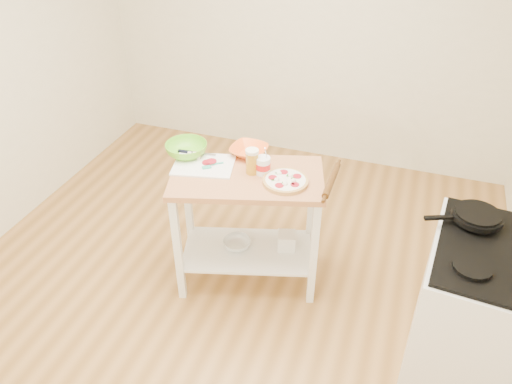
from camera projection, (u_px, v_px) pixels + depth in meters
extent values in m
cube|color=#AC7A3F|center=(221.00, 302.00, 3.56)|extent=(4.00, 4.50, 0.02)
cube|color=beige|center=(310.00, 22.00, 4.54)|extent=(4.00, 0.02, 2.70)
cube|color=#BA7B4C|center=(247.00, 178.00, 3.26)|extent=(1.11, 0.80, 0.04)
cube|color=white|center=(248.00, 250.00, 3.62)|extent=(1.02, 0.72, 0.02)
cube|color=white|center=(178.00, 251.00, 3.35)|extent=(0.06, 0.06, 0.86)
cube|color=white|center=(189.00, 210.00, 3.73)|extent=(0.06, 0.06, 0.86)
cube|color=white|center=(313.00, 255.00, 3.32)|extent=(0.06, 0.06, 0.86)
cube|color=white|center=(311.00, 214.00, 3.69)|extent=(0.06, 0.06, 0.86)
cube|color=white|center=(482.00, 316.00, 2.85)|extent=(0.78, 0.89, 0.92)
cube|color=black|center=(506.00, 254.00, 2.58)|extent=(0.74, 0.85, 0.02)
cylinder|color=black|center=(477.00, 216.00, 2.77)|extent=(0.28, 0.28, 0.03)
cube|color=black|center=(439.00, 218.00, 2.76)|extent=(0.17, 0.09, 0.02)
cylinder|color=tan|center=(285.00, 182.00, 3.18)|extent=(0.29, 0.29, 0.02)
cylinder|color=tan|center=(285.00, 180.00, 3.17)|extent=(0.29, 0.29, 0.01)
cylinder|color=white|center=(285.00, 180.00, 3.17)|extent=(0.26, 0.26, 0.01)
cylinder|color=maroon|center=(297.00, 176.00, 3.19)|extent=(0.06, 0.06, 0.01)
cylinder|color=maroon|center=(284.00, 172.00, 3.23)|extent=(0.06, 0.06, 0.01)
cylinder|color=maroon|center=(273.00, 178.00, 3.18)|extent=(0.06, 0.06, 0.01)
cylinder|color=maroon|center=(279.00, 185.00, 3.11)|extent=(0.06, 0.06, 0.01)
cylinder|color=maroon|center=(295.00, 185.00, 3.12)|extent=(0.06, 0.06, 0.01)
sphere|color=white|center=(291.00, 176.00, 3.20)|extent=(0.04, 0.04, 0.04)
sphere|color=white|center=(279.00, 174.00, 3.22)|extent=(0.04, 0.04, 0.04)
sphere|color=white|center=(277.00, 180.00, 3.16)|extent=(0.04, 0.04, 0.04)
sphere|color=white|center=(285.00, 184.00, 3.12)|extent=(0.04, 0.04, 0.04)
sphere|color=white|center=(293.00, 181.00, 3.15)|extent=(0.04, 0.04, 0.04)
plane|color=#215C19|center=(293.00, 178.00, 3.17)|extent=(0.03, 0.03, 0.00)
plane|color=#215C19|center=(288.00, 175.00, 3.20)|extent=(0.03, 0.03, 0.00)
plane|color=#215C19|center=(277.00, 173.00, 3.22)|extent=(0.03, 0.03, 0.00)
plane|color=#215C19|center=(273.00, 180.00, 3.16)|extent=(0.03, 0.03, 0.00)
plane|color=#215C19|center=(283.00, 183.00, 3.13)|extent=(0.03, 0.03, 0.00)
plane|color=#215C19|center=(293.00, 184.00, 3.12)|extent=(0.03, 0.03, 0.00)
cube|color=white|center=(204.00, 165.00, 3.35)|extent=(0.46, 0.38, 0.01)
cube|color=#F4EACC|center=(188.00, 156.00, 3.41)|extent=(0.03, 0.03, 0.02)
cube|color=#F4EACC|center=(193.00, 157.00, 3.40)|extent=(0.03, 0.03, 0.02)
cube|color=#F4EACC|center=(198.00, 157.00, 3.40)|extent=(0.03, 0.03, 0.02)
cube|color=#F4EACC|center=(190.00, 154.00, 3.43)|extent=(0.03, 0.03, 0.02)
cube|color=#F4EACC|center=(195.00, 154.00, 3.43)|extent=(0.03, 0.03, 0.02)
cube|color=#F4EACC|center=(200.00, 154.00, 3.43)|extent=(0.03, 0.03, 0.02)
cylinder|color=maroon|center=(207.00, 162.00, 3.36)|extent=(0.07, 0.07, 0.01)
cylinder|color=maroon|center=(209.00, 162.00, 3.35)|extent=(0.07, 0.07, 0.01)
cylinder|color=maroon|center=(211.00, 161.00, 3.35)|extent=(0.07, 0.07, 0.01)
cube|color=teal|center=(207.00, 167.00, 3.31)|extent=(0.07, 0.06, 0.01)
cylinder|color=teal|center=(216.00, 164.00, 3.34)|extent=(0.09, 0.07, 0.01)
cube|color=silver|center=(203.00, 154.00, 3.46)|extent=(0.18, 0.04, 0.00)
cube|color=black|center=(185.00, 152.00, 3.47)|extent=(0.10, 0.03, 0.01)
imported|color=orange|center=(249.00, 151.00, 3.45)|extent=(0.28, 0.28, 0.06)
imported|color=#68C327|center=(186.00, 149.00, 3.44)|extent=(0.39, 0.39, 0.09)
cylinder|color=#B7821C|center=(252.00, 163.00, 3.24)|extent=(0.08, 0.08, 0.15)
cylinder|color=white|center=(252.00, 151.00, 3.19)|extent=(0.09, 0.09, 0.02)
cylinder|color=white|center=(263.00, 165.00, 3.24)|extent=(0.10, 0.10, 0.12)
cylinder|color=red|center=(263.00, 165.00, 3.24)|extent=(0.10, 0.10, 0.04)
cylinder|color=silver|center=(266.00, 154.00, 3.19)|extent=(0.01, 0.06, 0.12)
cylinder|color=#502F12|center=(332.00, 180.00, 3.16)|extent=(0.04, 0.38, 0.04)
imported|color=silver|center=(237.00, 244.00, 3.62)|extent=(0.22, 0.22, 0.06)
cube|color=white|center=(287.00, 241.00, 3.60)|extent=(0.16, 0.16, 0.13)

